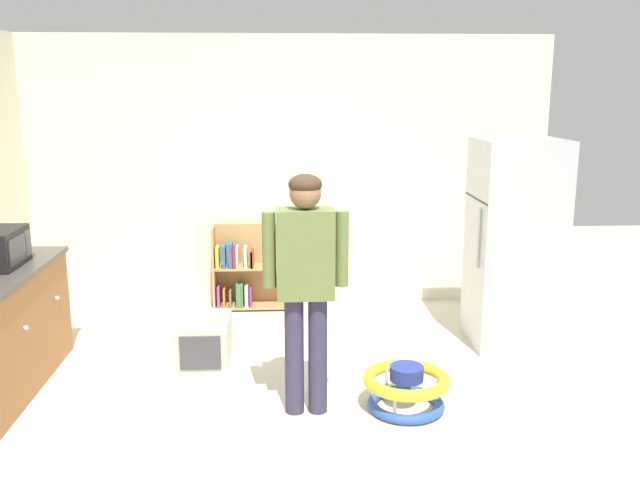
{
  "coord_description": "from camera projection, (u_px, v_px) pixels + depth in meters",
  "views": [
    {
      "loc": [
        -0.08,
        -4.54,
        2.21
      ],
      "look_at": [
        0.19,
        0.47,
        1.08
      ],
      "focal_mm": 38.43,
      "sensor_mm": 36.0,
      "label": 1
    }
  ],
  "objects": [
    {
      "name": "bookshelf",
      "position": [
        248.0,
        272.0,
        6.89
      ],
      "size": [
        0.8,
        0.28,
        0.85
      ],
      "color": "tan",
      "rests_on": "ground"
    },
    {
      "name": "pet_carrier",
      "position": [
        204.0,
        340.0,
        5.58
      ],
      "size": [
        0.42,
        0.55,
        0.36
      ],
      "color": "beige",
      "rests_on": "ground"
    },
    {
      "name": "ground_plane",
      "position": [
        297.0,
        400.0,
        4.92
      ],
      "size": [
        12.0,
        12.0,
        0.0
      ],
      "primitive_type": "plane",
      "color": "beige",
      "rests_on": "ground"
    },
    {
      "name": "baby_walker",
      "position": [
        406.0,
        388.0,
        4.75
      ],
      "size": [
        0.6,
        0.6,
        0.32
      ],
      "color": "#2F53B2",
      "rests_on": "ground"
    },
    {
      "name": "refrigerator",
      "position": [
        514.0,
        244.0,
        5.85
      ],
      "size": [
        0.73,
        0.68,
        1.78
      ],
      "color": "#B7BABF",
      "rests_on": "ground"
    },
    {
      "name": "back_wall",
      "position": [
        291.0,
        173.0,
        6.89
      ],
      "size": [
        5.2,
        0.06,
        2.7
      ],
      "primitive_type": "cube",
      "color": "#EEE4C4",
      "rests_on": "ground"
    },
    {
      "name": "standing_person",
      "position": [
        306.0,
        272.0,
        4.54
      ],
      "size": [
        0.57,
        0.22,
        1.66
      ],
      "color": "#36304C",
      "rests_on": "ground"
    }
  ]
}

